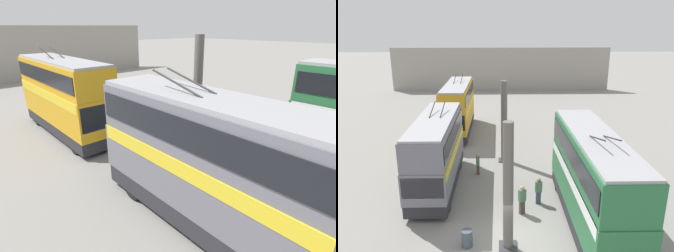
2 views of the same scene
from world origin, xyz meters
The scene contains 6 objects.
depot_back_wall centered at (40.42, 0.00, 3.52)m, with size 0.50×36.00×7.05m.
support_column_far centered at (10.40, 0.00, 3.16)m, with size 0.91×0.91×6.57m.
bus_right_near centered at (6.01, 4.55, 2.79)m, with size 9.02×2.54×5.51m.
bus_right_mid centered at (18.00, 4.55, 2.86)m, with size 9.50×2.54×5.64m.
person_by_left_row centered at (3.66, -2.00, 0.92)m, with size 0.25×0.43×1.73m.
person_by_right_row centered at (7.92, 1.99, 0.86)m, with size 0.45×0.29×1.63m.
Camera 1 is at (0.96, 10.95, 6.95)m, focal length 28.00 mm.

